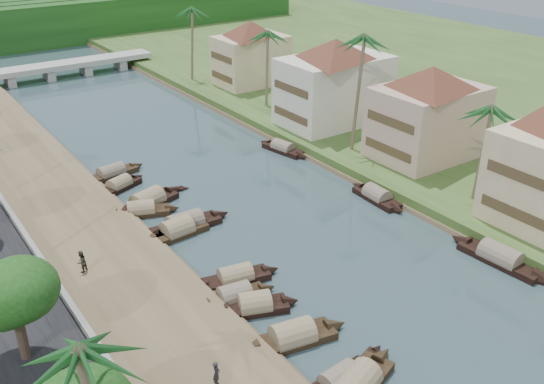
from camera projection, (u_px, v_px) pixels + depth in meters
ground at (378, 287)px, 45.41m from camera, size 220.00×220.00×0.00m
left_bank at (78, 234)px, 51.75m from camera, size 10.00×180.00×0.80m
right_bank at (377, 145)px, 69.65m from camera, size 16.00×180.00×1.20m
retaining_wall at (26, 238)px, 49.18m from camera, size 0.40×180.00×1.10m
treeline at (19, 25)px, 117.37m from camera, size 120.00×14.00×8.00m
bridge at (67, 66)px, 97.73m from camera, size 28.00×4.00×2.40m
building_mid at (428, 111)px, 63.31m from camera, size 14.11×14.11×9.70m
building_far at (334, 80)px, 73.01m from camera, size 15.59×15.59×10.20m
building_distant at (251, 52)px, 88.48m from camera, size 12.62×12.62×9.20m
sampan_3 at (339, 381)px, 36.00m from camera, size 6.85×1.92×1.87m
sampan_4 at (293, 337)px, 39.53m from camera, size 8.34×3.23×2.31m
sampan_5 at (255, 306)px, 42.57m from camera, size 6.78×3.86×2.14m
sampan_6 at (235, 297)px, 43.53m from camera, size 6.83×2.44×2.03m
sampan_7 at (236, 278)px, 45.74m from camera, size 7.52×2.89×1.99m
sampan_8 at (177, 231)px, 52.12m from camera, size 7.62×2.40×2.31m
sampan_9 at (185, 224)px, 53.18m from camera, size 8.99×2.10×2.26m
sampan_10 at (141, 211)px, 55.47m from camera, size 7.20×4.03×2.01m
sampan_11 at (148, 202)px, 57.04m from camera, size 8.74×4.42×2.43m
sampan_12 at (111, 173)px, 63.00m from camera, size 8.06×2.73×1.93m
sampan_13 at (119, 186)px, 60.34m from camera, size 6.67×3.67×1.87m
sampan_14 at (500, 258)px, 48.20m from camera, size 2.38×9.65×2.30m
sampan_15 at (377, 197)px, 58.11m from camera, size 2.00×7.63×2.05m
sampan_16 at (283, 149)px, 69.23m from camera, size 2.78×7.64×1.88m
canoe_1 at (360, 366)px, 37.54m from camera, size 5.11×2.27×0.82m
canoe_2 at (164, 191)px, 59.98m from camera, size 5.02×2.38×0.74m
palm_1 at (488, 111)px, 52.43m from camera, size 3.20×3.20×10.15m
palm_2 at (359, 40)px, 61.94m from camera, size 3.20×3.20×13.78m
palm_3 at (266, 34)px, 77.10m from camera, size 3.20×3.20×11.14m
palm_4 at (94, 348)px, 24.40m from camera, size 3.20×3.20×10.29m
palm_7 at (189, 11)px, 88.33m from camera, size 3.20×3.20×11.97m
tree_2 at (12, 294)px, 34.37m from camera, size 4.52×4.52×6.58m
tree_6 at (351, 73)px, 77.75m from camera, size 4.93×4.93×6.82m
person_near at (216, 374)px, 34.79m from camera, size 0.68×0.74×1.69m
person_far at (81, 262)px, 45.44m from camera, size 1.08×1.03×1.75m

